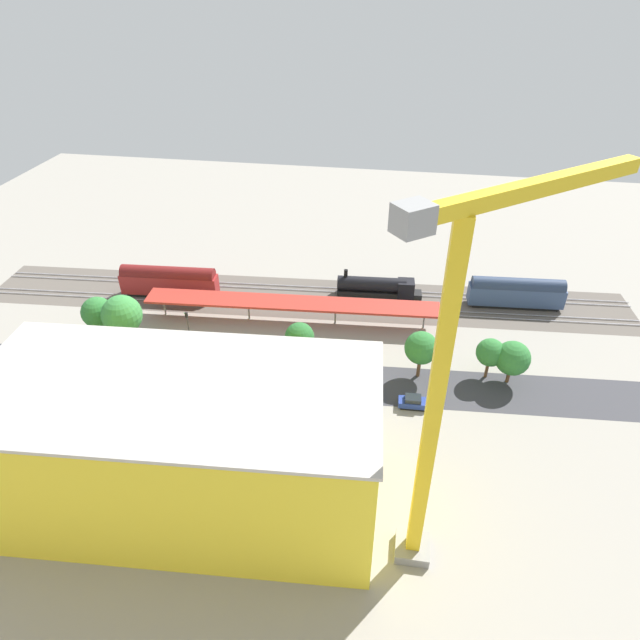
# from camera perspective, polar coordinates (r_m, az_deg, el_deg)

# --- Properties ---
(ground_plane) EXTENTS (190.58, 190.58, 0.00)m
(ground_plane) POSITION_cam_1_polar(r_m,az_deg,el_deg) (86.62, -3.90, -4.09)
(ground_plane) COLOR gray
(ground_plane) RESTS_ON ground
(rail_bed) EXTENTS (119.79, 21.96, 0.01)m
(rail_bed) POSITION_cam_1_polar(r_m,az_deg,el_deg) (101.86, -1.61, 2.36)
(rail_bed) COLOR #5B544C
(rail_bed) RESTS_ON ground
(street_asphalt) EXTENTS (119.45, 16.70, 0.01)m
(street_asphalt) POSITION_cam_1_polar(r_m,az_deg,el_deg) (82.90, -4.64, -6.15)
(street_asphalt) COLOR #38383D
(street_asphalt) RESTS_ON ground
(track_rails) EXTENTS (118.87, 15.55, 0.12)m
(track_rails) POSITION_cam_1_polar(r_m,az_deg,el_deg) (101.77, -1.61, 2.45)
(track_rails) COLOR #9E9EA8
(track_rails) RESTS_ON ground
(platform_canopy_near) EXTENTS (50.87, 8.06, 3.97)m
(platform_canopy_near) POSITION_cam_1_polar(r_m,az_deg,el_deg) (93.33, -3.03, 1.82)
(platform_canopy_near) COLOR #A82D23
(platform_canopy_near) RESTS_ON ground
(locomotive) EXTENTS (15.93, 3.71, 5.09)m
(locomotive) POSITION_cam_1_polar(r_m,az_deg,el_deg) (102.30, 6.27, 3.47)
(locomotive) COLOR black
(locomotive) RESTS_ON ground
(passenger_coach) EXTENTS (16.97, 3.96, 5.78)m
(passenger_coach) POSITION_cam_1_polar(r_m,az_deg,el_deg) (103.90, 19.95, 2.79)
(passenger_coach) COLOR black
(passenger_coach) RESTS_ON ground
(freight_coach_far) EXTENTS (18.29, 4.08, 6.03)m
(freight_coach_far) POSITION_cam_1_polar(r_m,az_deg,el_deg) (104.82, -15.58, 4.01)
(freight_coach_far) COLOR black
(freight_coach_far) RESTS_ON ground
(parked_car_0) EXTENTS (4.07, 2.00, 1.80)m
(parked_car_0) POSITION_cam_1_polar(r_m,az_deg,el_deg) (78.57, 9.70, -8.52)
(parked_car_0) COLOR black
(parked_car_0) RESTS_ON ground
(parked_car_1) EXTENTS (4.50, 2.09, 1.72)m
(parked_car_1) POSITION_cam_1_polar(r_m,az_deg,el_deg) (78.12, 4.75, -8.40)
(parked_car_1) COLOR black
(parked_car_1) RESTS_ON ground
(parked_car_2) EXTENTS (4.83, 2.05, 1.71)m
(parked_car_2) POSITION_cam_1_polar(r_m,az_deg,el_deg) (78.90, 0.11, -7.75)
(parked_car_2) COLOR black
(parked_car_2) RESTS_ON ground
(parked_car_3) EXTENTS (4.45, 1.86, 1.77)m
(parked_car_3) POSITION_cam_1_polar(r_m,az_deg,el_deg) (79.90, -4.50, -7.22)
(parked_car_3) COLOR black
(parked_car_3) RESTS_ON ground
(parked_car_4) EXTENTS (4.59, 1.95, 1.72)m
(parked_car_4) POSITION_cam_1_polar(r_m,az_deg,el_deg) (80.76, -8.55, -7.04)
(parked_car_4) COLOR black
(parked_car_4) RESTS_ON ground
(parked_car_5) EXTENTS (4.21, 2.26, 1.54)m
(parked_car_5) POSITION_cam_1_polar(r_m,az_deg,el_deg) (82.65, -12.81, -6.57)
(parked_car_5) COLOR black
(parked_car_5) RESTS_ON ground
(parked_car_6) EXTENTS (4.19, 2.04, 1.61)m
(parked_car_6) POSITION_cam_1_polar(r_m,az_deg,el_deg) (85.09, -16.83, -5.93)
(parked_car_6) COLOR black
(parked_car_6) RESTS_ON ground
(parked_car_7) EXTENTS (4.64, 2.01, 1.77)m
(parked_car_7) POSITION_cam_1_polar(r_m,az_deg,el_deg) (88.39, -20.94, -5.12)
(parked_car_7) COLOR black
(parked_car_7) RESTS_ON ground
(construction_building) EXTENTS (42.97, 21.52, 16.74)m
(construction_building) POSITION_cam_1_polar(r_m,az_deg,el_deg) (62.89, -14.12, -12.84)
(construction_building) COLOR yellow
(construction_building) RESTS_ON ground
(construction_roof_slab) EXTENTS (43.61, 22.16, 0.40)m
(construction_roof_slab) POSITION_cam_1_polar(r_m,az_deg,el_deg) (57.13, -15.30, -6.89)
(construction_roof_slab) COLOR #B7B2A8
(construction_roof_slab) RESTS_ON construction_building
(tower_crane) EXTENTS (19.33, 16.13, 40.20)m
(tower_crane) POSITION_cam_1_polar(r_m,az_deg,el_deg) (47.56, 13.51, -6.35)
(tower_crane) COLOR gray
(tower_crane) RESTS_ON ground
(box_truck_0) EXTENTS (8.64, 2.99, 3.36)m
(box_truck_0) POSITION_cam_1_polar(r_m,az_deg,el_deg) (83.36, -19.63, -6.68)
(box_truck_0) COLOR black
(box_truck_0) RESTS_ON ground
(box_truck_1) EXTENTS (9.50, 3.91, 3.58)m
(box_truck_1) POSITION_cam_1_polar(r_m,az_deg,el_deg) (76.04, -7.84, -9.07)
(box_truck_1) COLOR black
(box_truck_1) RESTS_ON ground
(box_truck_2) EXTENTS (8.19, 2.61, 3.41)m
(box_truck_2) POSITION_cam_1_polar(r_m,az_deg,el_deg) (74.46, 1.03, -9.85)
(box_truck_2) COLOR black
(box_truck_2) RESTS_ON ground
(street_tree_0) EXTENTS (5.15, 5.15, 6.96)m
(street_tree_0) POSITION_cam_1_polar(r_m,az_deg,el_deg) (84.26, 19.58, -3.81)
(street_tree_0) COLOR brown
(street_tree_0) RESTS_ON ground
(street_tree_1) EXTENTS (4.24, 4.24, 6.71)m
(street_tree_1) POSITION_cam_1_polar(r_m,az_deg,el_deg) (84.04, 17.47, -3.29)
(street_tree_1) COLOR brown
(street_tree_1) RESTS_ON ground
(street_tree_2) EXTENTS (5.10, 5.10, 7.71)m
(street_tree_2) POSITION_cam_1_polar(r_m,az_deg,el_deg) (95.24, -22.37, 0.75)
(street_tree_2) COLOR brown
(street_tree_2) RESTS_ON ground
(street_tree_3) EXTENTS (4.98, 4.98, 7.76)m
(street_tree_3) POSITION_cam_1_polar(r_m,az_deg,el_deg) (81.32, 10.59, -2.91)
(street_tree_3) COLOR brown
(street_tree_3) RESTS_ON ground
(street_tree_4) EXTENTS (6.35, 6.35, 9.08)m
(street_tree_4) POSITION_cam_1_polar(r_m,az_deg,el_deg) (91.66, -20.10, 0.51)
(street_tree_4) COLOR brown
(street_tree_4) RESTS_ON ground
(street_tree_5) EXTENTS (4.56, 4.56, 7.26)m
(street_tree_5) POSITION_cam_1_polar(r_m,az_deg,el_deg) (82.71, -2.17, -1.82)
(street_tree_5) COLOR brown
(street_tree_5) RESTS_ON ground
(traffic_light) EXTENTS (0.50, 0.36, 7.25)m
(traffic_light) POSITION_cam_1_polar(r_m,az_deg,el_deg) (88.04, -13.69, -0.59)
(traffic_light) COLOR #333333
(traffic_light) RESTS_ON ground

